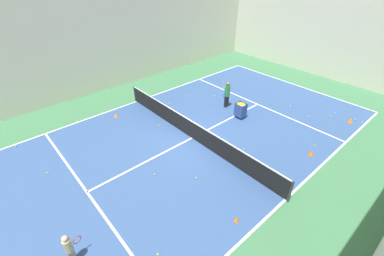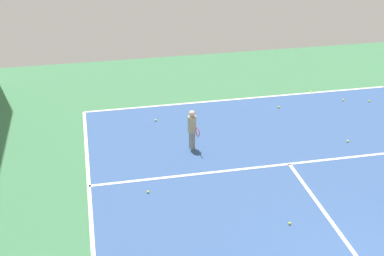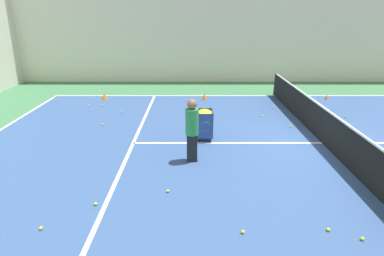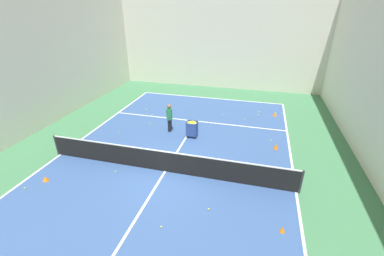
{
  "view_description": "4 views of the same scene",
  "coord_description": "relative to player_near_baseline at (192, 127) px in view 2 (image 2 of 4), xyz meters",
  "views": [
    {
      "loc": [
        8.47,
        -7.49,
        8.12
      ],
      "look_at": [
        0.0,
        0.0,
        0.65
      ],
      "focal_mm": 24.0,
      "sensor_mm": 36.0,
      "label": 1
    },
    {
      "loc": [
        5.45,
        6.57,
        7.85
      ],
      "look_at": [
        2.56,
        -7.32,
        0.7
      ],
      "focal_mm": 50.0,
      "sensor_mm": 36.0,
      "label": 2
    },
    {
      "loc": [
        -8.47,
        4.03,
        3.75
      ],
      "look_at": [
        -1.18,
        4.03,
        0.95
      ],
      "focal_mm": 28.0,
      "sensor_mm": 36.0,
      "label": 3
    },
    {
      "loc": [
        3.71,
        -9.12,
        6.93
      ],
      "look_at": [
        0.31,
        3.63,
        0.57
      ],
      "focal_mm": 24.0,
      "sensor_mm": 36.0,
      "label": 4
    }
  ],
  "objects": [
    {
      "name": "tennis_ball_7",
      "position": [
        -3.59,
        -2.27,
        -0.69
      ],
      "size": [
        0.07,
        0.07,
        0.07
      ],
      "primitive_type": "sphere",
      "color": "yellow",
      "rests_on": "ground"
    },
    {
      "name": "line_baseline_near",
      "position": [
        -2.56,
        -3.32,
        -0.72
      ],
      "size": [
        11.39,
        0.1,
        0.0
      ],
      "primitive_type": "cube",
      "color": "white",
      "rests_on": "ground"
    },
    {
      "name": "tennis_ball_8",
      "position": [
        1.63,
        2.11,
        -0.69
      ],
      "size": [
        0.07,
        0.07,
        0.07
      ],
      "primitive_type": "sphere",
      "color": "yellow",
      "rests_on": "ground"
    },
    {
      "name": "tennis_ball_10",
      "position": [
        -6.1,
        -2.39,
        -0.69
      ],
      "size": [
        0.07,
        0.07,
        0.07
      ],
      "primitive_type": "sphere",
      "color": "yellow",
      "rests_on": "ground"
    },
    {
      "name": "player_near_baseline",
      "position": [
        0.0,
        0.0,
        0.0
      ],
      "size": [
        0.3,
        0.58,
        1.27
      ],
      "rotation": [
        0.0,
        0.0,
        1.76
      ],
      "color": "gray",
      "rests_on": "ground"
    },
    {
      "name": "line_service_near",
      "position": [
        -2.56,
        1.46,
        -0.72
      ],
      "size": [
        11.39,
        0.1,
        0.0
      ],
      "primitive_type": "cube",
      "color": "white",
      "rests_on": "ground"
    },
    {
      "name": "tennis_ball_30",
      "position": [
        0.81,
        -2.11,
        -0.69
      ],
      "size": [
        0.07,
        0.07,
        0.07
      ],
      "primitive_type": "sphere",
      "color": "yellow",
      "rests_on": "ground"
    },
    {
      "name": "tennis_ball_13",
      "position": [
        -5.26,
        -3.36,
        -0.69
      ],
      "size": [
        0.07,
        0.07,
        0.07
      ],
      "primitive_type": "sphere",
      "color": "yellow",
      "rests_on": "ground"
    },
    {
      "name": "tennis_ball_15",
      "position": [
        -1.53,
        4.16,
        -0.69
      ],
      "size": [
        0.07,
        0.07,
        0.07
      ],
      "primitive_type": "sphere",
      "color": "yellow",
      "rests_on": "ground"
    },
    {
      "name": "tennis_ball_26",
      "position": [
        -6.99,
        -2.12,
        -0.69
      ],
      "size": [
        0.07,
        0.07,
        0.07
      ],
      "primitive_type": "sphere",
      "color": "yellow",
      "rests_on": "ground"
    },
    {
      "name": "tennis_ball_9",
      "position": [
        -4.81,
        0.57,
        -0.69
      ],
      "size": [
        0.07,
        0.07,
        0.07
      ],
      "primitive_type": "sphere",
      "color": "yellow",
      "rests_on": "ground"
    }
  ]
}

